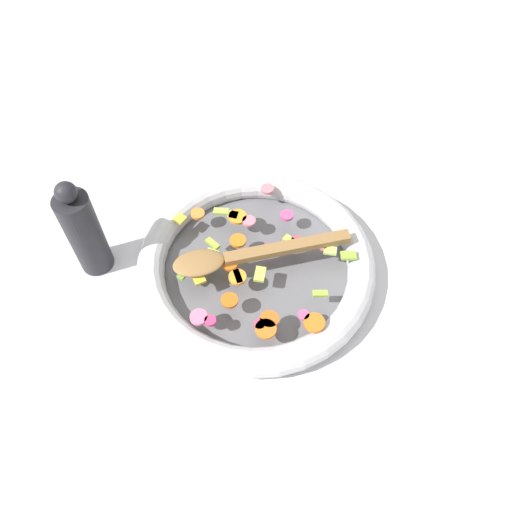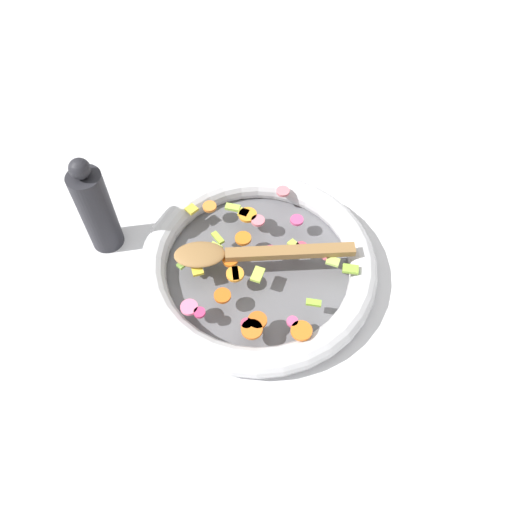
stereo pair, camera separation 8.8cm
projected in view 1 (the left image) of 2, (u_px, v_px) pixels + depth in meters
The scene contains 5 objects.
ground_plane at pixel (256, 271), 0.93m from camera, with size 4.00×4.00×0.00m, color silver.
skillet at pixel (256, 265), 0.91m from camera, with size 0.43×0.43×0.05m.
chopped_vegetables at pixel (253, 265), 0.87m from camera, with size 0.34×0.32×0.01m.
wooden_spoon at pixel (243, 254), 0.87m from camera, with size 0.06×0.32×0.01m.
pepper_mill at pixel (84, 232), 0.86m from camera, with size 0.06×0.06×0.21m.
Camera 1 is at (-0.50, 0.08, 0.78)m, focal length 35.00 mm.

